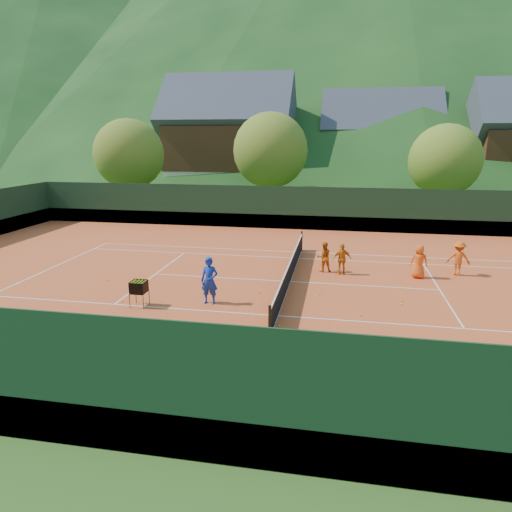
% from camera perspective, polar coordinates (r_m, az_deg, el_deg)
% --- Properties ---
extents(ground, '(400.00, 400.00, 0.00)m').
position_cam_1_polar(ground, '(20.59, 4.26, -3.26)').
color(ground, '#294D18').
rests_on(ground, ground).
extents(clay_court, '(40.00, 24.00, 0.02)m').
position_cam_1_polar(clay_court, '(20.59, 4.26, -3.23)').
color(clay_court, '#C84A20').
rests_on(clay_court, ground).
extents(mountain_far_left, '(260.00, 260.00, 100.00)m').
position_cam_1_polar(mountain_far_left, '(197.75, -19.78, 26.67)').
color(mountain_far_left, '#143312').
rests_on(mountain_far_left, ground).
extents(coach, '(0.68, 0.45, 1.85)m').
position_cam_1_polar(coach, '(17.72, -5.84, -3.08)').
color(coach, '#173096').
rests_on(coach, clay_court).
extents(student_a, '(0.84, 0.74, 1.46)m').
position_cam_1_polar(student_a, '(22.10, 8.49, -0.10)').
color(student_a, orange).
rests_on(student_a, clay_court).
extents(student_b, '(0.93, 0.56, 1.48)m').
position_cam_1_polar(student_b, '(21.80, 10.71, -0.38)').
color(student_b, orange).
rests_on(student_b, clay_court).
extents(student_c, '(0.79, 0.55, 1.56)m').
position_cam_1_polar(student_c, '(22.15, 19.71, -0.65)').
color(student_c, '#F55615').
rests_on(student_c, clay_court).
extents(student_d, '(1.13, 0.76, 1.63)m').
position_cam_1_polar(student_d, '(23.28, 23.98, -0.26)').
color(student_d, '#EB5A14').
rests_on(student_d, clay_court).
extents(tennis_ball_0, '(0.07, 0.07, 0.07)m').
position_cam_1_polar(tennis_ball_0, '(21.22, -14.87, -3.02)').
color(tennis_ball_0, yellow).
rests_on(tennis_ball_0, clay_court).
extents(tennis_ball_1, '(0.07, 0.07, 0.07)m').
position_cam_1_polar(tennis_ball_1, '(15.26, -20.81, -10.62)').
color(tennis_ball_1, yellow).
rests_on(tennis_ball_1, clay_court).
extents(tennis_ball_2, '(0.07, 0.07, 0.07)m').
position_cam_1_polar(tennis_ball_2, '(14.33, 11.08, -11.58)').
color(tennis_ball_2, yellow).
rests_on(tennis_ball_2, clay_court).
extents(tennis_ball_3, '(0.07, 0.07, 0.07)m').
position_cam_1_polar(tennis_ball_3, '(15.80, 2.92, -8.74)').
color(tennis_ball_3, yellow).
rests_on(tennis_ball_3, clay_court).
extents(tennis_ball_4, '(0.07, 0.07, 0.07)m').
position_cam_1_polar(tennis_ball_4, '(19.01, 7.90, -4.73)').
color(tennis_ball_4, yellow).
rests_on(tennis_ball_4, clay_court).
extents(tennis_ball_5, '(0.07, 0.07, 0.07)m').
position_cam_1_polar(tennis_ball_5, '(12.84, 1.01, -14.56)').
color(tennis_ball_5, yellow).
rests_on(tennis_ball_5, clay_court).
extents(tennis_ball_6, '(0.07, 0.07, 0.07)m').
position_cam_1_polar(tennis_ball_6, '(21.70, -18.12, -2.87)').
color(tennis_ball_6, yellow).
rests_on(tennis_ball_6, clay_court).
extents(tennis_ball_7, '(0.07, 0.07, 0.07)m').
position_cam_1_polar(tennis_ball_7, '(17.43, -17.85, -7.16)').
color(tennis_ball_7, yellow).
rests_on(tennis_ball_7, clay_court).
extents(tennis_ball_8, '(0.07, 0.07, 0.07)m').
position_cam_1_polar(tennis_ball_8, '(14.26, -17.27, -12.14)').
color(tennis_ball_8, yellow).
rests_on(tennis_ball_8, clay_court).
extents(tennis_ball_9, '(0.07, 0.07, 0.07)m').
position_cam_1_polar(tennis_ball_9, '(15.54, -18.41, -9.93)').
color(tennis_ball_9, yellow).
rests_on(tennis_ball_9, clay_court).
extents(tennis_ball_10, '(0.07, 0.07, 0.07)m').
position_cam_1_polar(tennis_ball_10, '(19.03, 17.77, -5.30)').
color(tennis_ball_10, yellow).
rests_on(tennis_ball_10, clay_court).
extents(tennis_ball_11, '(0.07, 0.07, 0.07)m').
position_cam_1_polar(tennis_ball_11, '(12.24, 24.67, -17.65)').
color(tennis_ball_11, yellow).
rests_on(tennis_ball_11, clay_court).
extents(tennis_ball_12, '(0.07, 0.07, 0.07)m').
position_cam_1_polar(tennis_ball_12, '(19.02, 0.34, -4.58)').
color(tennis_ball_12, yellow).
rests_on(tennis_ball_12, clay_court).
extents(tennis_ball_13, '(0.07, 0.07, 0.07)m').
position_cam_1_polar(tennis_ball_13, '(13.61, 16.75, -13.45)').
color(tennis_ball_13, yellow).
rests_on(tennis_ball_13, clay_court).
extents(tennis_ball_14, '(0.07, 0.07, 0.07)m').
position_cam_1_polar(tennis_ball_14, '(18.63, 17.73, -5.73)').
color(tennis_ball_14, yellow).
rests_on(tennis_ball_14, clay_court).
extents(tennis_ball_15, '(0.07, 0.07, 0.07)m').
position_cam_1_polar(tennis_ball_15, '(19.91, 22.56, -4.85)').
color(tennis_ball_15, yellow).
rests_on(tennis_ball_15, clay_court).
extents(tennis_ball_16, '(0.07, 0.07, 0.07)m').
position_cam_1_polar(tennis_ball_16, '(18.79, -16.41, -5.44)').
color(tennis_ball_16, yellow).
rests_on(tennis_ball_16, clay_court).
extents(tennis_ball_17, '(0.07, 0.07, 0.07)m').
position_cam_1_polar(tennis_ball_17, '(17.12, 12.98, -7.22)').
color(tennis_ball_17, yellow).
rests_on(tennis_ball_17, clay_court).
extents(tennis_ball_18, '(0.07, 0.07, 0.07)m').
position_cam_1_polar(tennis_ball_18, '(15.06, -6.15, -10.03)').
color(tennis_ball_18, yellow).
rests_on(tennis_ball_18, clay_court).
extents(tennis_ball_19, '(0.07, 0.07, 0.07)m').
position_cam_1_polar(tennis_ball_19, '(18.40, -13.60, -5.69)').
color(tennis_ball_19, yellow).
rests_on(tennis_ball_19, clay_court).
extents(tennis_ball_20, '(0.07, 0.07, 0.07)m').
position_cam_1_polar(tennis_ball_20, '(12.37, 5.95, -15.89)').
color(tennis_ball_20, yellow).
rests_on(tennis_ball_20, clay_court).
extents(court_lines, '(23.83, 11.03, 0.00)m').
position_cam_1_polar(court_lines, '(20.58, 4.26, -3.19)').
color(court_lines, white).
rests_on(court_lines, clay_court).
extents(tennis_net, '(0.10, 12.07, 1.10)m').
position_cam_1_polar(tennis_net, '(20.44, 4.29, -1.87)').
color(tennis_net, black).
rests_on(tennis_net, clay_court).
extents(perimeter_fence, '(40.40, 24.24, 3.00)m').
position_cam_1_polar(perimeter_fence, '(20.24, 4.33, 0.16)').
color(perimeter_fence, black).
rests_on(perimeter_fence, clay_court).
extents(ball_hopper, '(0.57, 0.57, 1.00)m').
position_cam_1_polar(ball_hopper, '(17.96, -14.44, -3.84)').
color(ball_hopper, black).
rests_on(ball_hopper, clay_court).
extents(chalet_left, '(13.80, 9.93, 12.92)m').
position_cam_1_polar(chalet_left, '(50.94, -3.33, 13.90)').
color(chalet_left, beige).
rests_on(chalet_left, ground).
extents(chalet_mid, '(12.65, 8.82, 11.45)m').
position_cam_1_polar(chalet_mid, '(53.65, 15.05, 12.77)').
color(chalet_mid, beige).
rests_on(chalet_mid, ground).
extents(tree_a, '(6.00, 6.00, 7.88)m').
position_cam_1_polar(tree_a, '(41.63, -15.60, 12.16)').
color(tree_a, '#412C1A').
rests_on(tree_a, ground).
extents(tree_b, '(6.40, 6.40, 8.40)m').
position_cam_1_polar(tree_b, '(39.96, 1.79, 13.06)').
color(tree_b, '#3D2818').
rests_on(tree_b, ground).
extents(tree_c, '(5.60, 5.60, 7.35)m').
position_cam_1_polar(tree_c, '(39.34, 22.54, 11.00)').
color(tree_c, '#432B1B').
rests_on(tree_c, ground).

